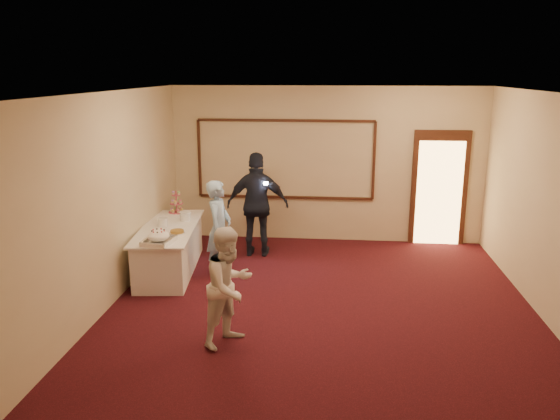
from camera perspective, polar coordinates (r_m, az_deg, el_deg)
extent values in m
plane|color=black|center=(7.70, 4.25, -10.84)|extent=(7.00, 7.00, 0.00)
cube|color=beige|center=(10.62, 4.90, 4.71)|extent=(6.00, 0.04, 3.00)
cube|color=beige|center=(3.90, 3.28, -12.77)|extent=(6.00, 0.04, 3.00)
cube|color=beige|center=(7.84, -18.02, 0.57)|extent=(0.04, 7.00, 3.00)
cube|color=beige|center=(7.74, 27.26, -0.50)|extent=(0.04, 7.00, 3.00)
cube|color=white|center=(6.97, 4.72, 12.07)|extent=(6.00, 7.00, 0.04)
cube|color=#371810|center=(10.75, 0.56, 1.35)|extent=(3.40, 0.04, 0.05)
cube|color=#371810|center=(10.52, 0.58, 9.34)|extent=(3.40, 0.04, 0.05)
cube|color=#371810|center=(10.89, -8.42, 5.38)|extent=(0.05, 0.04, 1.50)
cube|color=#371810|center=(10.60, 9.80, 5.08)|extent=(0.05, 0.04, 1.50)
cube|color=#371810|center=(10.84, 16.29, 2.23)|extent=(1.05, 0.06, 2.20)
cube|color=#FFBF66|center=(10.83, 16.28, 1.68)|extent=(0.85, 0.02, 2.00)
cube|color=white|center=(9.32, -11.45, -4.09)|extent=(1.00, 2.22, 0.74)
cube|color=white|center=(9.20, -11.57, -1.81)|extent=(1.11, 2.34, 0.03)
cube|color=silver|center=(8.34, -12.54, -3.30)|extent=(0.44, 0.54, 0.04)
ellipsoid|color=white|center=(8.31, -12.58, -2.67)|extent=(0.32, 0.32, 0.15)
cube|color=silver|center=(8.44, -11.54, -2.86)|extent=(0.14, 0.34, 0.01)
cylinder|color=#C94C68|center=(10.04, -10.77, 0.86)|extent=(0.02, 0.02, 0.40)
cylinder|color=#C94C68|center=(10.09, -10.72, -0.21)|extent=(0.30, 0.30, 0.01)
cylinder|color=#C94C68|center=(10.05, -10.76, 0.67)|extent=(0.23, 0.23, 0.01)
cylinder|color=#C94C68|center=(10.01, -10.81, 1.56)|extent=(0.16, 0.16, 0.01)
cylinder|color=white|center=(9.22, -12.16, -1.28)|extent=(0.16, 0.16, 0.13)
cylinder|color=white|center=(9.20, -12.18, -0.86)|extent=(0.17, 0.17, 0.01)
cylinder|color=white|center=(9.49, -9.86, -0.67)|extent=(0.18, 0.18, 0.15)
cylinder|color=white|center=(9.47, -9.88, -0.20)|extent=(0.19, 0.19, 0.01)
cylinder|color=white|center=(8.80, -10.70, -2.37)|extent=(0.25, 0.25, 0.01)
cylinder|color=brown|center=(8.80, -10.71, -2.21)|extent=(0.21, 0.21, 0.04)
imported|color=#89ACD3|center=(8.88, -6.38, -1.95)|extent=(0.44, 0.62, 1.58)
imported|color=white|center=(6.69, -5.30, -7.93)|extent=(0.87, 0.91, 1.48)
imported|color=black|center=(9.77, -2.35, 0.55)|extent=(1.12, 0.50, 1.88)
cube|color=white|center=(9.45, -1.49, 2.80)|extent=(0.08, 0.05, 0.05)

